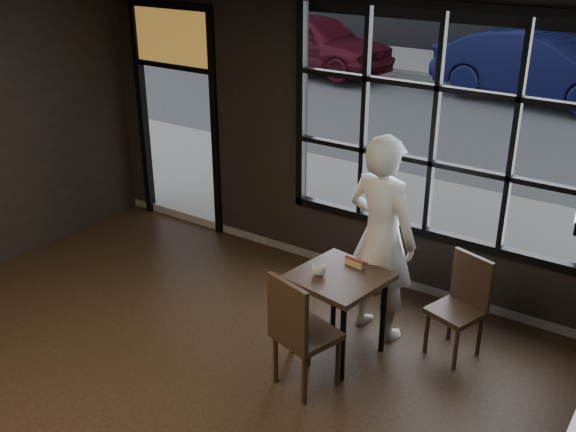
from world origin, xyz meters
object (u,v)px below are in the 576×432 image
Objects in this scene: man at (381,238)px; chair_near at (307,331)px; cafe_table at (338,314)px; navy_car at (540,66)px.

chair_near is at bearing 94.43° from man.
cafe_table is 0.41× the size of man.
chair_near is at bearing -78.54° from cafe_table.
chair_near is (0.02, -0.55, 0.13)m from cafe_table.
cafe_table is 0.56m from chair_near.
navy_car reaches higher than chair_near.
man reaches higher than navy_car.
navy_car is at bearing 105.17° from cafe_table.
cafe_table is at bearing -165.88° from navy_car.
chair_near is 1.16m from man.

